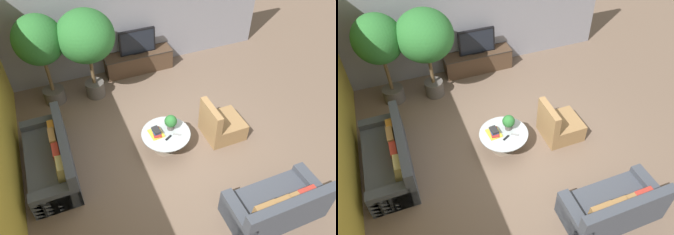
% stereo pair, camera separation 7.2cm
% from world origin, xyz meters
% --- Properties ---
extents(ground_plane, '(24.00, 24.00, 0.00)m').
position_xyz_m(ground_plane, '(0.00, 0.00, 0.00)').
color(ground_plane, brown).
extents(back_wall_stone, '(7.40, 0.12, 3.00)m').
position_xyz_m(back_wall_stone, '(0.00, 3.26, 1.50)').
color(back_wall_stone, gray).
rests_on(back_wall_stone, ground).
extents(media_console, '(1.83, 0.50, 0.55)m').
position_xyz_m(media_console, '(0.05, 2.94, 0.28)').
color(media_console, '#473323').
rests_on(media_console, ground).
extents(television, '(0.96, 0.13, 0.66)m').
position_xyz_m(television, '(0.05, 2.94, 0.88)').
color(television, black).
rests_on(television, media_console).
extents(coffee_table, '(1.00, 1.00, 0.41)m').
position_xyz_m(coffee_table, '(-0.32, 0.05, 0.29)').
color(coffee_table, '#756656').
rests_on(coffee_table, ground).
extents(couch_by_wall, '(0.84, 2.07, 0.84)m').
position_xyz_m(couch_by_wall, '(-2.57, 0.32, 0.29)').
color(couch_by_wall, '#3D424C').
rests_on(couch_by_wall, ground).
extents(couch_near_entry, '(1.68, 0.84, 0.84)m').
position_xyz_m(couch_near_entry, '(0.82, -2.15, 0.29)').
color(couch_near_entry, '#3D424C').
rests_on(couch_near_entry, ground).
extents(armchair_wicker, '(0.80, 0.76, 0.86)m').
position_xyz_m(armchair_wicker, '(0.91, -0.05, 0.27)').
color(armchair_wicker, olive).
rests_on(armchair_wicker, ground).
extents(potted_palm_tall, '(1.07, 1.07, 2.22)m').
position_xyz_m(potted_palm_tall, '(-2.25, 2.47, 1.57)').
color(potted_palm_tall, '#514C47').
rests_on(potted_palm_tall, ground).
extents(potted_palm_corner, '(1.28, 1.28, 2.22)m').
position_xyz_m(potted_palm_corner, '(-1.28, 2.32, 1.57)').
color(potted_palm_corner, '#514C47').
rests_on(potted_palm_corner, ground).
extents(potted_plant_tabletop, '(0.26, 0.26, 0.34)m').
position_xyz_m(potted_plant_tabletop, '(-0.18, 0.13, 0.60)').
color(potted_plant_tabletop, '#514C47').
rests_on(potted_plant_tabletop, coffee_table).
extents(book_stack, '(0.28, 0.34, 0.12)m').
position_xyz_m(book_stack, '(-0.51, 0.11, 0.46)').
color(book_stack, gold).
rests_on(book_stack, coffee_table).
extents(remote_black, '(0.16, 0.11, 0.02)m').
position_xyz_m(remote_black, '(-0.32, -0.10, 0.42)').
color(remote_black, black).
rests_on(remote_black, coffee_table).
extents(remote_silver, '(0.16, 0.12, 0.02)m').
position_xyz_m(remote_silver, '(-0.13, -0.08, 0.42)').
color(remote_silver, gray).
rests_on(remote_silver, coffee_table).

